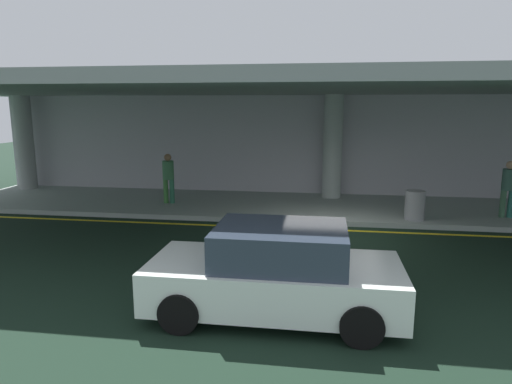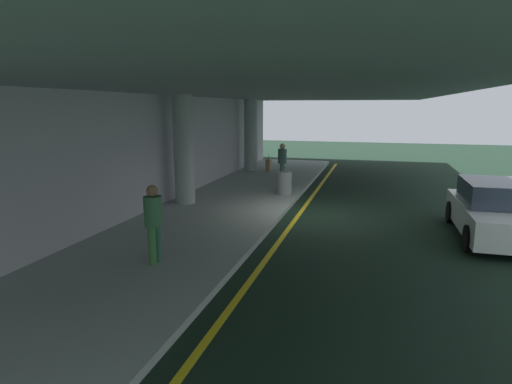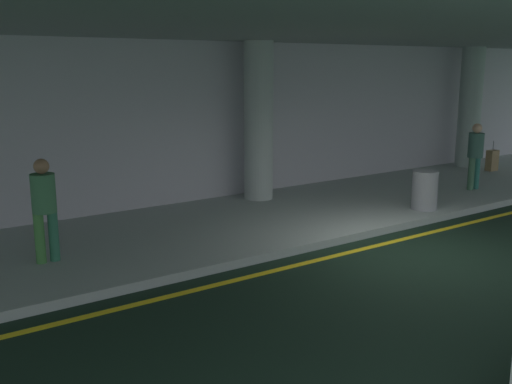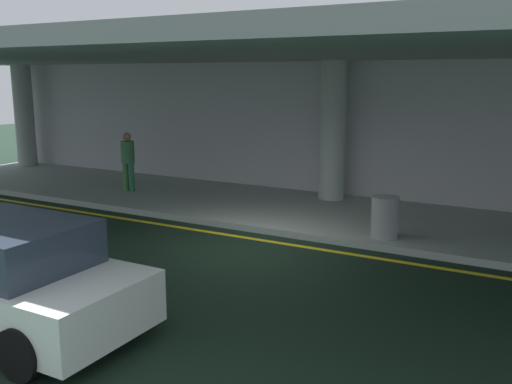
{
  "view_description": "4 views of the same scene",
  "coord_description": "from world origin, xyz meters",
  "px_view_note": "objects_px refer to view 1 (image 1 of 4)",
  "views": [
    {
      "loc": [
        -0.31,
        -11.82,
        3.4
      ],
      "look_at": [
        -2.34,
        1.74,
        0.8
      ],
      "focal_mm": 31.8,
      "sensor_mm": 36.0,
      "label": 1
    },
    {
      "loc": [
        -13.17,
        -1.7,
        3.4
      ],
      "look_at": [
        -0.89,
        1.75,
        0.85
      ],
      "focal_mm": 29.91,
      "sensor_mm": 36.0,
      "label": 2
    },
    {
      "loc": [
        -7.98,
        -6.7,
        3.25
      ],
      "look_at": [
        -2.24,
        1.46,
        1.12
      ],
      "focal_mm": 41.59,
      "sensor_mm": 36.0,
      "label": 3
    },
    {
      "loc": [
        5.5,
        -9.56,
        3.4
      ],
      "look_at": [
        -0.85,
        1.88,
        0.72
      ],
      "focal_mm": 39.82,
      "sensor_mm": 36.0,
      "label": 4
    }
  ],
  "objects_px": {
    "car_white": "(276,273)",
    "trash_bin_steel": "(415,205)",
    "support_column_left_mid": "(333,147)",
    "person_waiting_for_ride": "(509,185)",
    "traveler_with_luggage": "(168,175)",
    "support_column_far_left": "(25,143)"
  },
  "relations": [
    {
      "from": "support_column_far_left",
      "to": "person_waiting_for_ride",
      "type": "relative_size",
      "value": 2.17
    },
    {
      "from": "support_column_far_left",
      "to": "car_white",
      "type": "bearing_deg",
      "value": -40.46
    },
    {
      "from": "car_white",
      "to": "trash_bin_steel",
      "type": "distance_m",
      "value": 7.21
    },
    {
      "from": "car_white",
      "to": "person_waiting_for_ride",
      "type": "distance_m",
      "value": 9.35
    },
    {
      "from": "car_white",
      "to": "trash_bin_steel",
      "type": "height_order",
      "value": "car_white"
    },
    {
      "from": "trash_bin_steel",
      "to": "support_column_left_mid",
      "type": "bearing_deg",
      "value": 128.16
    },
    {
      "from": "trash_bin_steel",
      "to": "person_waiting_for_ride",
      "type": "bearing_deg",
      "value": 14.01
    },
    {
      "from": "support_column_left_mid",
      "to": "trash_bin_steel",
      "type": "height_order",
      "value": "support_column_left_mid"
    },
    {
      "from": "support_column_far_left",
      "to": "person_waiting_for_ride",
      "type": "bearing_deg",
      "value": -7.68
    },
    {
      "from": "car_white",
      "to": "traveler_with_luggage",
      "type": "bearing_deg",
      "value": -58.53
    },
    {
      "from": "support_column_left_mid",
      "to": "traveler_with_luggage",
      "type": "xyz_separation_m",
      "value": [
        -5.48,
        -1.86,
        -0.86
      ]
    },
    {
      "from": "car_white",
      "to": "traveler_with_luggage",
      "type": "height_order",
      "value": "traveler_with_luggage"
    },
    {
      "from": "support_column_left_mid",
      "to": "traveler_with_luggage",
      "type": "bearing_deg",
      "value": -161.28
    },
    {
      "from": "support_column_far_left",
      "to": "car_white",
      "type": "height_order",
      "value": "support_column_far_left"
    },
    {
      "from": "support_column_left_mid",
      "to": "car_white",
      "type": "distance_m",
      "value": 9.5
    },
    {
      "from": "support_column_far_left",
      "to": "car_white",
      "type": "relative_size",
      "value": 0.89
    },
    {
      "from": "support_column_left_mid",
      "to": "car_white",
      "type": "relative_size",
      "value": 0.89
    },
    {
      "from": "traveler_with_luggage",
      "to": "support_column_left_mid",
      "type": "bearing_deg",
      "value": 131.31
    },
    {
      "from": "person_waiting_for_ride",
      "to": "car_white",
      "type": "bearing_deg",
      "value": -132.34
    },
    {
      "from": "car_white",
      "to": "support_column_left_mid",
      "type": "bearing_deg",
      "value": -95.45
    },
    {
      "from": "trash_bin_steel",
      "to": "traveler_with_luggage",
      "type": "bearing_deg",
      "value": 171.76
    },
    {
      "from": "support_column_far_left",
      "to": "trash_bin_steel",
      "type": "xyz_separation_m",
      "value": [
        14.35,
        -2.99,
        -1.4
      ]
    }
  ]
}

